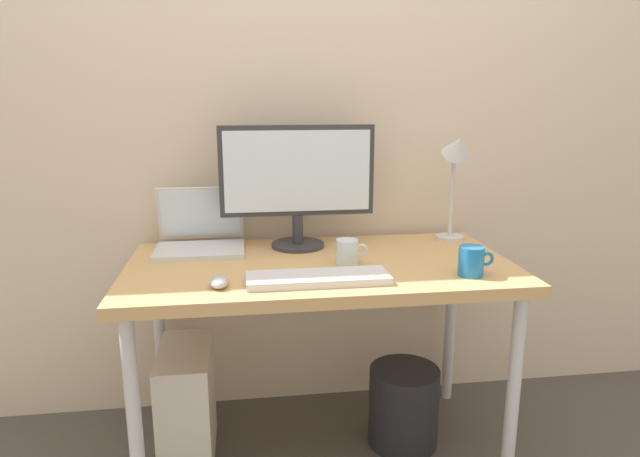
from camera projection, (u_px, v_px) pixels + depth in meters
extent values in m
plane|color=#4C4742|center=(320.00, 447.00, 2.10)|extent=(6.00, 6.00, 0.00)
cube|color=beige|center=(306.00, 92.00, 2.18)|extent=(4.40, 0.04, 2.60)
cube|color=tan|center=(320.00, 268.00, 1.93)|extent=(1.32, 0.69, 0.04)
cylinder|color=silver|center=(134.00, 421.00, 1.66)|extent=(0.04, 0.04, 0.69)
cylinder|color=silver|center=(513.00, 392.00, 1.82)|extent=(0.04, 0.04, 0.69)
cylinder|color=silver|center=(160.00, 340.00, 2.21)|extent=(0.04, 0.04, 0.69)
cylinder|color=silver|center=(450.00, 324.00, 2.37)|extent=(0.04, 0.04, 0.69)
cylinder|color=#333338|center=(298.00, 245.00, 2.13)|extent=(0.20, 0.20, 0.01)
cylinder|color=#333338|center=(298.00, 229.00, 2.11)|extent=(0.04, 0.04, 0.11)
cube|color=#333338|center=(297.00, 171.00, 2.06)|extent=(0.57, 0.03, 0.33)
cube|color=white|center=(298.00, 171.00, 2.04)|extent=(0.54, 0.01, 0.30)
cube|color=silver|center=(200.00, 251.00, 2.04)|extent=(0.32, 0.22, 0.02)
cube|color=silver|center=(201.00, 213.00, 2.14)|extent=(0.32, 0.06, 0.21)
cube|color=white|center=(201.00, 213.00, 2.13)|extent=(0.30, 0.04, 0.18)
cylinder|color=silver|center=(449.00, 237.00, 2.24)|extent=(0.11, 0.11, 0.01)
cylinder|color=silver|center=(452.00, 195.00, 2.20)|extent=(0.02, 0.02, 0.33)
cone|color=silver|center=(458.00, 146.00, 2.11)|extent=(0.11, 0.14, 0.13)
cube|color=silver|center=(318.00, 278.00, 1.72)|extent=(0.44, 0.14, 0.02)
ellipsoid|color=#B2B2B7|center=(219.00, 282.00, 1.68)|extent=(0.06, 0.09, 0.03)
cylinder|color=#1E72BF|center=(471.00, 261.00, 1.78)|extent=(0.08, 0.08, 0.10)
torus|color=#1E72BF|center=(487.00, 259.00, 1.78)|extent=(0.05, 0.01, 0.05)
cylinder|color=silver|center=(347.00, 252.00, 1.90)|extent=(0.08, 0.08, 0.09)
torus|color=silver|center=(361.00, 250.00, 1.90)|extent=(0.05, 0.01, 0.05)
cube|color=silver|center=(187.00, 404.00, 2.00)|extent=(0.18, 0.36, 0.42)
cylinder|color=#232328|center=(404.00, 406.00, 2.10)|extent=(0.26, 0.26, 0.30)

